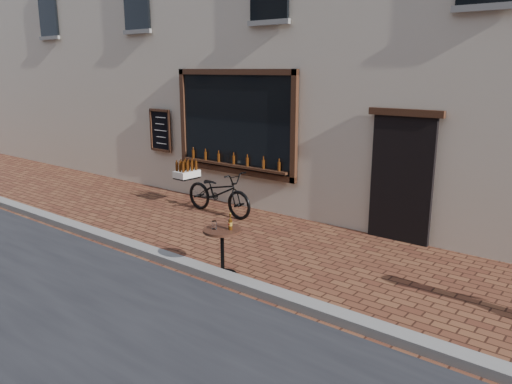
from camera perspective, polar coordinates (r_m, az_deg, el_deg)
The scene contains 4 objects.
ground at distance 7.60m, azimuth -8.52°, elevation -9.26°, with size 90.00×90.00×0.00m, color #4E2719.
kerb at distance 7.71m, azimuth -7.45°, elevation -8.42°, with size 90.00×0.25×0.12m, color slate.
cargo_bicycle at distance 10.44m, azimuth -4.42°, elevation 0.03°, with size 2.07×0.69×1.00m.
bistro_table at distance 7.31m, azimuth -3.86°, elevation -5.79°, with size 0.56×0.56×0.96m.
Camera 1 is at (5.16, -4.72, 2.97)m, focal length 35.00 mm.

